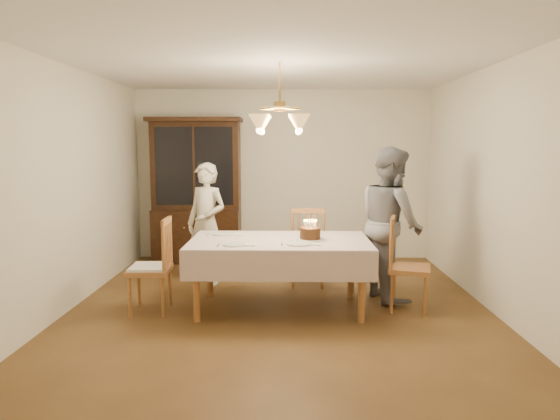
{
  "coord_description": "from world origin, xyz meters",
  "views": [
    {
      "loc": [
        0.09,
        -5.22,
        1.75
      ],
      "look_at": [
        0.0,
        0.2,
        1.05
      ],
      "focal_mm": 32.0,
      "sensor_mm": 36.0,
      "label": 1
    }
  ],
  "objects_px": {
    "dining_table": "(280,247)",
    "china_hutch": "(197,193)",
    "elderly_woman": "(207,224)",
    "birthday_cake": "(310,234)",
    "chair_far_side": "(308,251)"
  },
  "relations": [
    {
      "from": "chair_far_side",
      "to": "elderly_woman",
      "type": "xyz_separation_m",
      "value": [
        -1.28,
        0.07,
        0.33
      ]
    },
    {
      "from": "birthday_cake",
      "to": "dining_table",
      "type": "bearing_deg",
      "value": 177.8
    },
    {
      "from": "chair_far_side",
      "to": "dining_table",
      "type": "bearing_deg",
      "value": -110.22
    },
    {
      "from": "china_hutch",
      "to": "birthday_cake",
      "type": "distance_m",
      "value": 2.79
    },
    {
      "from": "dining_table",
      "to": "elderly_woman",
      "type": "bearing_deg",
      "value": 133.48
    },
    {
      "from": "chair_far_side",
      "to": "birthday_cake",
      "type": "bearing_deg",
      "value": -91.11
    },
    {
      "from": "elderly_woman",
      "to": "birthday_cake",
      "type": "xyz_separation_m",
      "value": [
        1.27,
        -1.01,
        0.05
      ]
    },
    {
      "from": "dining_table",
      "to": "chair_far_side",
      "type": "relative_size",
      "value": 1.9
    },
    {
      "from": "chair_far_side",
      "to": "birthday_cake",
      "type": "xyz_separation_m",
      "value": [
        -0.02,
        -0.94,
        0.38
      ]
    },
    {
      "from": "elderly_woman",
      "to": "birthday_cake",
      "type": "distance_m",
      "value": 1.62
    },
    {
      "from": "china_hutch",
      "to": "chair_far_side",
      "type": "bearing_deg",
      "value": -39.11
    },
    {
      "from": "dining_table",
      "to": "china_hutch",
      "type": "xyz_separation_m",
      "value": [
        -1.29,
        2.25,
        0.36
      ]
    },
    {
      "from": "china_hutch",
      "to": "chair_far_side",
      "type": "height_order",
      "value": "china_hutch"
    },
    {
      "from": "china_hutch",
      "to": "elderly_woman",
      "type": "height_order",
      "value": "china_hutch"
    },
    {
      "from": "chair_far_side",
      "to": "elderly_woman",
      "type": "relative_size",
      "value": 0.65
    }
  ]
}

